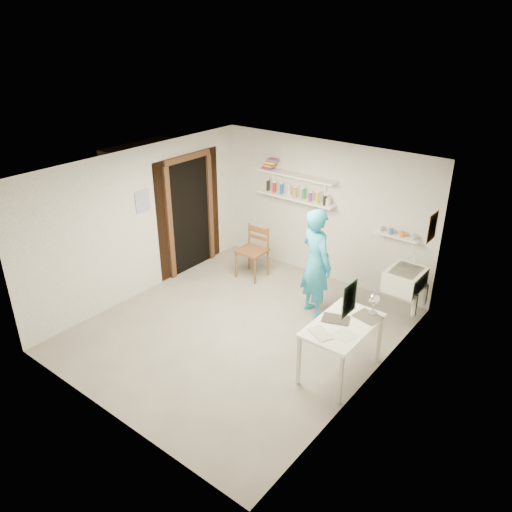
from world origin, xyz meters
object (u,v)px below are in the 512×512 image
Objects in this scene: wall_clock at (319,240)px; work_table at (341,348)px; desk_lamp at (374,299)px; belfast_sink at (405,279)px; man at (316,263)px; wooden_chair at (252,251)px.

wall_clock is 1.83m from work_table.
belfast_sink is at bearing 93.44° from desk_lamp.
wall_clock is (-0.09, 0.20, 0.29)m from man.
wall_clock is 1.56m from wooden_chair.
man is at bearing 135.21° from work_table.
man is 1.59m from wooden_chair.
work_table is (2.53, -1.38, -0.13)m from wooden_chair.
desk_lamp reaches higher than belfast_sink.
man is 1.35m from desk_lamp.
wooden_chair is (-1.50, 0.36, -0.36)m from man.
wooden_chair is 0.91× the size of work_table.
man is 5.56× the size of wall_clock.
desk_lamp reaches higher than work_table.
man is at bearing -42.86° from wall_clock.
belfast_sink is 0.35× the size of man.
man is 1.71× the size of wooden_chair.
work_table is at bearing -93.80° from belfast_sink.
belfast_sink is 0.54× the size of work_table.
wooden_chair is 2.89m from work_table.
man reaches higher than desk_lamp.
work_table is 8.00× the size of desk_lamp.
wooden_chair is at bearing -162.78° from wall_clock.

